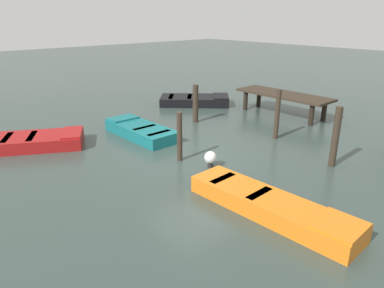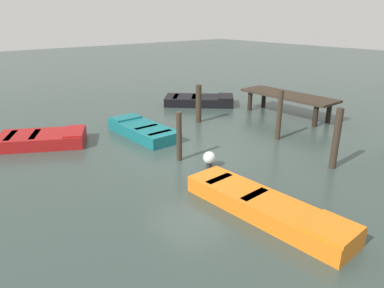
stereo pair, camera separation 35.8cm
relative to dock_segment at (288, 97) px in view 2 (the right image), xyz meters
The scene contains 11 objects.
ground_plane 6.22m from the dock_segment, 81.78° to the right, with size 80.00×80.00×0.00m, color #33423D.
dock_segment is the anchor object (origin of this frame).
rowboat_orange 8.63m from the dock_segment, 56.76° to the right, with size 4.00×1.15×0.46m.
rowboat_teal 6.55m from the dock_segment, 105.14° to the right, with size 3.07×1.20×0.46m.
rowboat_black 4.30m from the dock_segment, 158.33° to the right, with size 3.35×3.41×0.46m.
rowboat_red 9.91m from the dock_segment, 107.80° to the right, with size 2.62×3.12×0.46m.
mooring_piling_mid_left 6.76m from the dock_segment, 81.63° to the right, with size 0.16×0.16×1.51m, color #33281E.
mooring_piling_far_left 5.63m from the dock_segment, 40.60° to the right, with size 0.20×0.20×1.77m, color #33281E.
mooring_piling_near_left 3.32m from the dock_segment, 59.13° to the right, with size 0.17×0.17×1.76m, color #33281E.
mooring_piling_near_right 3.98m from the dock_segment, 115.69° to the right, with size 0.23×0.23×1.53m, color #33281E.
marker_buoy 6.69m from the dock_segment, 72.79° to the right, with size 0.36×0.36×0.48m.
Camera 2 is at (8.04, -6.71, 4.17)m, focal length 33.36 mm.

